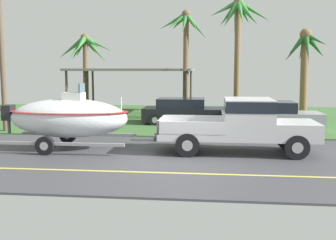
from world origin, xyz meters
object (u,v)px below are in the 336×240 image
(palm_tree_mid, at_px, (238,24))
(palm_tree_far_left, at_px, (85,52))
(palm_tree_near_left, at_px, (305,54))
(utility_pole, at_px, (1,34))
(boat_on_trailer, at_px, (68,118))
(parked_sedan_far, at_px, (184,112))
(parked_sedan_near, at_px, (270,116))
(pickup_truck_towing, at_px, (247,123))
(palm_tree_far_right, at_px, (185,36))
(carport_awning, at_px, (134,70))

(palm_tree_mid, distance_m, palm_tree_far_left, 9.92)
(palm_tree_near_left, height_order, utility_pole, utility_pole)
(boat_on_trailer, height_order, parked_sedan_far, boat_on_trailer)
(palm_tree_near_left, xyz_separation_m, palm_tree_far_left, (-13.49, 0.62, 0.18))
(parked_sedan_near, distance_m, palm_tree_far_left, 12.72)
(palm_tree_near_left, bearing_deg, palm_tree_mid, -151.87)
(pickup_truck_towing, distance_m, palm_tree_far_right, 13.99)
(palm_tree_near_left, height_order, palm_tree_mid, palm_tree_mid)
(palm_tree_far_left, distance_m, utility_pole, 7.78)
(carport_awning, height_order, palm_tree_far_right, palm_tree_far_right)
(palm_tree_mid, distance_m, utility_pole, 11.92)
(pickup_truck_towing, relative_size, utility_pole, 0.65)
(palm_tree_near_left, bearing_deg, parked_sedan_near, -117.14)
(palm_tree_far_left, bearing_deg, pickup_truck_towing, -50.07)
(boat_on_trailer, xyz_separation_m, parked_sedan_near, (7.93, 5.21, -0.48))
(parked_sedan_far, bearing_deg, parked_sedan_near, -20.87)
(boat_on_trailer, xyz_separation_m, palm_tree_near_left, (10.62, 10.47, 2.62))
(parked_sedan_far, bearing_deg, pickup_truck_towing, -68.71)
(boat_on_trailer, bearing_deg, carport_awning, 87.89)
(palm_tree_far_right, height_order, utility_pole, utility_pole)
(pickup_truck_towing, distance_m, utility_pole, 11.76)
(boat_on_trailer, distance_m, palm_tree_near_left, 15.14)
(parked_sedan_far, xyz_separation_m, palm_tree_near_left, (6.85, 3.67, 3.10))
(palm_tree_near_left, distance_m, utility_pole, 16.49)
(palm_tree_near_left, bearing_deg, palm_tree_far_right, 160.34)
(parked_sedan_far, relative_size, palm_tree_near_left, 0.83)
(parked_sedan_far, bearing_deg, palm_tree_near_left, 28.18)
(parked_sedan_far, height_order, carport_awning, carport_awning)
(boat_on_trailer, relative_size, palm_tree_mid, 0.84)
(parked_sedan_near, distance_m, palm_tree_mid, 5.71)
(utility_pole, bearing_deg, parked_sedan_far, 22.46)
(carport_awning, xyz_separation_m, utility_pole, (-4.68, -7.11, 1.66))
(utility_pole, bearing_deg, carport_awning, 56.64)
(carport_awning, distance_m, utility_pole, 8.67)
(pickup_truck_towing, xyz_separation_m, palm_tree_near_left, (4.20, 10.47, 2.72))
(pickup_truck_towing, xyz_separation_m, carport_awning, (-6.03, 10.57, 1.75))
(utility_pole, bearing_deg, palm_tree_near_left, 25.16)
(parked_sedan_near, height_order, utility_pole, utility_pole)
(palm_tree_mid, bearing_deg, palm_tree_far_left, 163.52)
(pickup_truck_towing, xyz_separation_m, palm_tree_mid, (0.15, 8.30, 4.23))
(pickup_truck_towing, distance_m, boat_on_trailer, 6.42)
(parked_sedan_near, bearing_deg, carport_awning, 144.57)
(palm_tree_near_left, xyz_separation_m, palm_tree_far_right, (-7.24, 2.59, 1.31))
(palm_tree_far_right, bearing_deg, pickup_truck_towing, -76.91)
(pickup_truck_towing, distance_m, carport_awning, 12.30)
(palm_tree_far_left, bearing_deg, palm_tree_far_right, 17.46)
(carport_awning, bearing_deg, palm_tree_far_left, 170.99)
(utility_pole, bearing_deg, boat_on_trailer, -38.89)
(palm_tree_mid, relative_size, palm_tree_far_right, 0.99)
(palm_tree_mid, bearing_deg, parked_sedan_far, -151.74)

